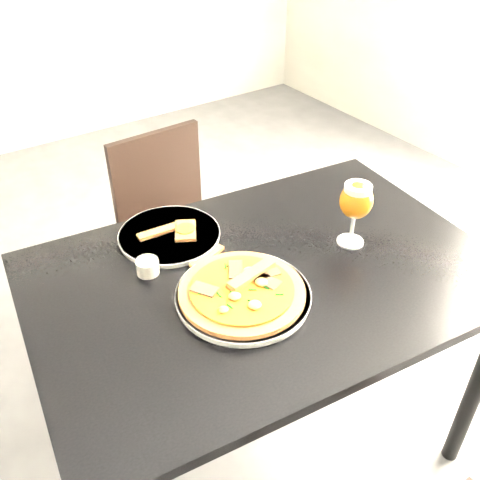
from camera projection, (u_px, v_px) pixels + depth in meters
dining_table at (265, 298)px, 1.44m from camera, size 1.28×0.93×0.75m
chair_far at (176, 233)px, 2.04m from camera, size 0.40×0.40×0.83m
plate_main at (243, 296)px, 1.30m from camera, size 0.38×0.38×0.02m
pizza at (242, 290)px, 1.29m from camera, size 0.31×0.31×0.03m
plate_second at (170, 235)px, 1.51m from camera, size 0.29×0.29×0.02m
crust_scraps at (176, 231)px, 1.51m from camera, size 0.18×0.11×0.01m
loose_crust at (207, 256)px, 1.44m from camera, size 0.12×0.06×0.01m
sauce_cup at (147, 266)px, 1.38m from camera, size 0.06×0.06×0.04m
beer_glass at (356, 201)px, 1.42m from camera, size 0.09×0.09×0.19m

